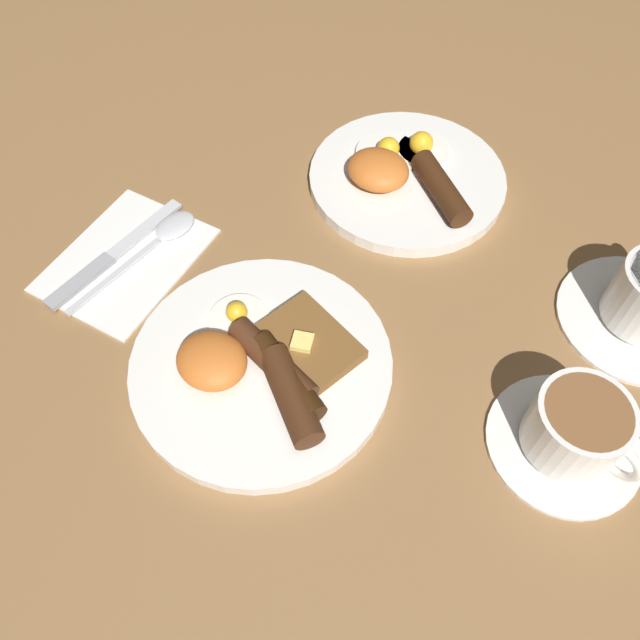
{
  "coord_description": "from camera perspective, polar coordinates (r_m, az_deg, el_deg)",
  "views": [
    {
      "loc": [
        0.22,
        -0.22,
        0.54
      ],
      "look_at": [
        0.02,
        0.07,
        0.03
      ],
      "focal_mm": 35.0,
      "sensor_mm": 36.0,
      "label": 1
    }
  ],
  "objects": [
    {
      "name": "ground_plane",
      "position": [
        0.62,
        -5.32,
        -4.43
      ],
      "size": [
        3.0,
        3.0,
        0.0
      ],
      "primitive_type": "plane",
      "color": "olive"
    },
    {
      "name": "breakfast_plate_near",
      "position": [
        0.61,
        -5.24,
        -4.01
      ],
      "size": [
        0.26,
        0.26,
        0.05
      ],
      "color": "white",
      "rests_on": "ground_plane"
    },
    {
      "name": "breakfast_plate_far",
      "position": [
        0.78,
        7.77,
        12.93
      ],
      "size": [
        0.24,
        0.24,
        0.05
      ],
      "color": "white",
      "rests_on": "ground_plane"
    },
    {
      "name": "teacup_near",
      "position": [
        0.6,
        22.24,
        -9.4
      ],
      "size": [
        0.14,
        0.14,
        0.07
      ],
      "color": "white",
      "rests_on": "ground_plane"
    },
    {
      "name": "napkin",
      "position": [
        0.73,
        -17.34,
        5.36
      ],
      "size": [
        0.15,
        0.19,
        0.01
      ],
      "primitive_type": "cube",
      "rotation": [
        0.0,
        0.0,
        0.08
      ],
      "color": "white",
      "rests_on": "ground_plane"
    },
    {
      "name": "knife",
      "position": [
        0.73,
        -18.73,
        5.42
      ],
      "size": [
        0.03,
        0.19,
        0.01
      ],
      "rotation": [
        0.0,
        0.0,
        1.51
      ],
      "color": "silver",
      "rests_on": "napkin"
    },
    {
      "name": "spoon",
      "position": [
        0.73,
        -14.13,
        7.54
      ],
      "size": [
        0.04,
        0.18,
        0.01
      ],
      "rotation": [
        0.0,
        0.0,
        1.49
      ],
      "color": "silver",
      "rests_on": "napkin"
    }
  ]
}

